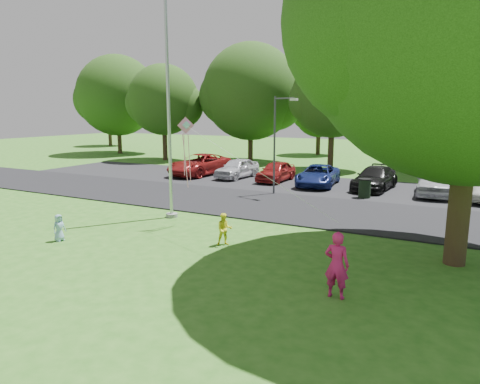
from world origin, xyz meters
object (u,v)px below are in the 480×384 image
at_px(woman, 337,265).
at_px(trash_can, 365,189).
at_px(street_lamp, 278,136).
at_px(flagpole, 169,119).
at_px(child_blue, 59,228).
at_px(kite, 188,138).
at_px(child_yellow, 224,229).
at_px(big_tree, 475,11).

bearing_deg(woman, trash_can, -79.54).
bearing_deg(trash_can, street_lamp, -165.51).
height_order(flagpole, child_blue, flagpole).
xyz_separation_m(street_lamp, kite, (-0.52, -7.62, 0.33)).
relative_size(flagpole, child_yellow, 9.02).
bearing_deg(flagpole, big_tree, -4.64).
distance_m(big_tree, child_yellow, 9.64).
distance_m(woman, kite, 8.23).
relative_size(trash_can, child_yellow, 0.95).
relative_size(trash_can, child_blue, 1.11).
relative_size(woman, child_blue, 1.74).
relative_size(child_blue, kite, 0.13).
xyz_separation_m(flagpole, trash_can, (6.55, 7.82, -3.63)).
xyz_separation_m(street_lamp, woman, (6.28, -11.41, -2.33)).
bearing_deg(big_tree, child_blue, -163.12).
bearing_deg(flagpole, kite, -30.82).
xyz_separation_m(child_yellow, kite, (-2.34, 1.41, 2.94)).
height_order(flagpole, trash_can, flagpole).
distance_m(trash_can, child_yellow, 10.51).
relative_size(flagpole, street_lamp, 1.90).
relative_size(street_lamp, child_blue, 5.52).
bearing_deg(child_yellow, big_tree, -23.65).
xyz_separation_m(trash_can, child_yellow, (-2.62, -10.18, 0.02)).
xyz_separation_m(trash_can, woman, (1.84, -12.56, 0.30)).
height_order(trash_can, big_tree, big_tree).
bearing_deg(flagpole, trash_can, 50.05).
height_order(street_lamp, child_yellow, street_lamp).
distance_m(flagpole, big_tree, 11.26).
height_order(woman, child_blue, woman).
bearing_deg(big_tree, trash_can, 116.24).
bearing_deg(flagpole, child_yellow, -30.99).
xyz_separation_m(street_lamp, child_blue, (-3.55, -11.27, -2.69)).
bearing_deg(kite, woman, -69.90).
xyz_separation_m(big_tree, child_yellow, (-6.90, -1.48, -6.56)).
distance_m(street_lamp, kite, 7.64).
bearing_deg(kite, child_blue, -170.40).
bearing_deg(woman, flagpole, -27.38).
bearing_deg(child_yellow, trash_can, 39.82).
relative_size(street_lamp, woman, 3.17).
bearing_deg(street_lamp, child_yellow, -62.02).
xyz_separation_m(flagpole, woman, (8.39, -4.75, -3.33)).
bearing_deg(trash_can, child_yellow, -104.42).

